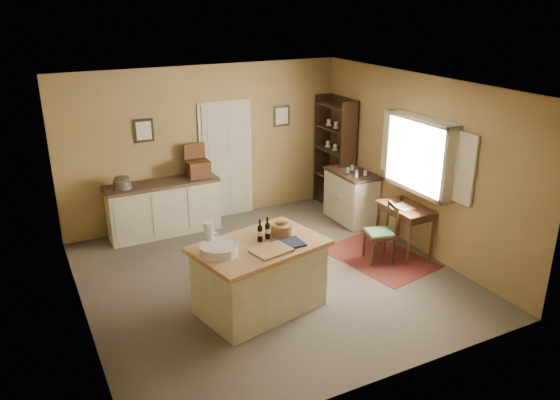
# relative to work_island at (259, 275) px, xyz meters

# --- Properties ---
(ground) EXTENTS (5.00, 5.00, 0.00)m
(ground) POSITION_rel_work_island_xyz_m (0.49, 0.67, -0.48)
(ground) COLOR #605549
(ground) RESTS_ON ground
(wall_back) EXTENTS (5.00, 0.10, 2.70)m
(wall_back) POSITION_rel_work_island_xyz_m (0.49, 3.17, 0.87)
(wall_back) COLOR olive
(wall_back) RESTS_ON ground
(wall_front) EXTENTS (5.00, 0.10, 2.70)m
(wall_front) POSITION_rel_work_island_xyz_m (0.49, -1.83, 0.87)
(wall_front) COLOR olive
(wall_front) RESTS_ON ground
(wall_left) EXTENTS (0.10, 5.00, 2.70)m
(wall_left) POSITION_rel_work_island_xyz_m (-2.01, 0.67, 0.87)
(wall_left) COLOR olive
(wall_left) RESTS_ON ground
(wall_right) EXTENTS (0.10, 5.00, 2.70)m
(wall_right) POSITION_rel_work_island_xyz_m (2.99, 0.67, 0.87)
(wall_right) COLOR olive
(wall_right) RESTS_ON ground
(ceiling) EXTENTS (5.00, 5.00, 0.00)m
(ceiling) POSITION_rel_work_island_xyz_m (0.49, 0.67, 2.22)
(ceiling) COLOR silver
(ceiling) RESTS_ON wall_back
(door) EXTENTS (0.97, 0.06, 2.11)m
(door) POSITION_rel_work_island_xyz_m (0.84, 3.14, 0.57)
(door) COLOR #A9AA8F
(door) RESTS_ON ground
(framed_prints) EXTENTS (2.82, 0.02, 0.38)m
(framed_prints) POSITION_rel_work_island_xyz_m (0.69, 3.15, 1.24)
(framed_prints) COLOR black
(framed_prints) RESTS_ON ground
(window) EXTENTS (0.25, 1.99, 1.12)m
(window) POSITION_rel_work_island_xyz_m (2.91, 0.47, 1.07)
(window) COLOR beige
(window) RESTS_ON ground
(work_island) EXTENTS (1.76, 1.34, 1.20)m
(work_island) POSITION_rel_work_island_xyz_m (0.00, 0.00, 0.00)
(work_island) COLOR beige
(work_island) RESTS_ON ground
(sideboard) EXTENTS (1.85, 0.53, 1.18)m
(sideboard) POSITION_rel_work_island_xyz_m (-0.40, 2.87, -0.00)
(sideboard) COLOR beige
(sideboard) RESTS_ON ground
(rug) EXTENTS (1.37, 1.77, 0.01)m
(rug) POSITION_rel_work_island_xyz_m (2.24, 0.48, -0.48)
(rug) COLOR #561815
(rug) RESTS_ON ground
(writing_desk) EXTENTS (0.52, 0.85, 0.82)m
(writing_desk) POSITION_rel_work_island_xyz_m (2.69, 0.48, 0.18)
(writing_desk) COLOR #381E13
(writing_desk) RESTS_ON ground
(desk_chair) EXTENTS (0.50, 0.50, 0.88)m
(desk_chair) POSITION_rel_work_island_xyz_m (2.17, 0.42, -0.04)
(desk_chair) COLOR black
(desk_chair) RESTS_ON ground
(right_cabinet) EXTENTS (0.56, 1.00, 0.99)m
(right_cabinet) POSITION_rel_work_island_xyz_m (2.69, 1.93, -0.02)
(right_cabinet) COLOR beige
(right_cabinet) RESTS_ON ground
(shelving_unit) EXTENTS (0.35, 0.93, 2.06)m
(shelving_unit) POSITION_rel_work_island_xyz_m (2.84, 2.67, 0.54)
(shelving_unit) COLOR black
(shelving_unit) RESTS_ON ground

